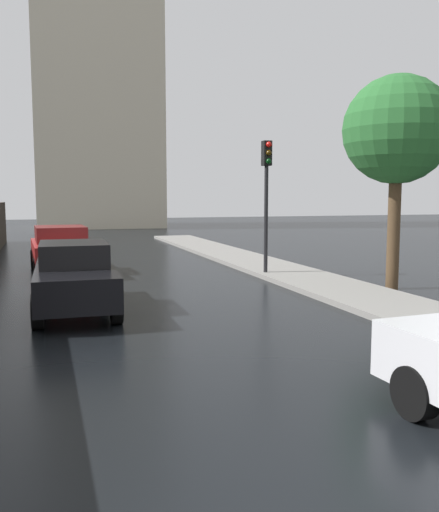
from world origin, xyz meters
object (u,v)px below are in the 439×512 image
at_px(traffic_light, 267,181).
at_px(street_tree_near, 397,131).
at_px(car_black_near_kerb, 74,276).
at_px(car_red_mid_road, 61,249).

bearing_deg(traffic_light, street_tree_near, -53.48).
height_order(car_black_near_kerb, traffic_light, traffic_light).
relative_size(car_black_near_kerb, car_red_mid_road, 1.05).
distance_m(car_black_near_kerb, traffic_light, 7.20).
bearing_deg(traffic_light, car_black_near_kerb, -150.00).
distance_m(car_black_near_kerb, street_tree_near, 8.97).
height_order(traffic_light, street_tree_near, street_tree_near).
bearing_deg(street_tree_near, car_black_near_kerb, -178.17).
bearing_deg(traffic_light, car_red_mid_road, 155.45).
xyz_separation_m(car_red_mid_road, street_tree_near, (8.38, -5.92, 3.40)).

